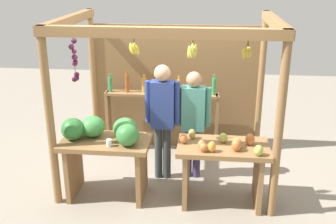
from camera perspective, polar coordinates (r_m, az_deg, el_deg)
ground_plane at (r=6.02m, az=0.19°, el=-8.51°), size 12.00×12.00×0.00m
market_stall at (r=5.90m, az=0.58°, el=4.85°), size 2.81×1.99×2.25m
fruit_counter_left at (r=5.20m, az=-8.88°, el=-4.39°), size 1.16×0.64×1.08m
fruit_counter_right at (r=5.09m, az=7.75°, el=-6.82°), size 1.13×0.64×0.94m
bottle_shelf_unit at (r=6.36m, az=-0.89°, el=0.91°), size 1.80×0.22×1.34m
vendor_man at (r=5.48m, az=-0.78°, el=-0.00°), size 0.48×0.22×1.65m
vendor_woman at (r=5.55m, az=3.59°, el=-0.57°), size 0.48×0.21×1.55m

